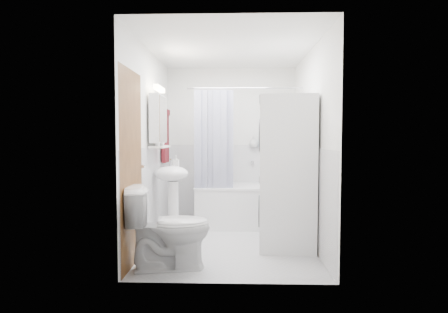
{
  "coord_description": "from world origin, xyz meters",
  "views": [
    {
      "loc": [
        0.07,
        -4.61,
        1.32
      ],
      "look_at": [
        -0.08,
        0.15,
        1.07
      ],
      "focal_mm": 30.0,
      "sensor_mm": 36.0,
      "label": 1
    }
  ],
  "objects_px": {
    "sink": "(172,185)",
    "washer_dryer": "(287,173)",
    "toilet": "(169,228)",
    "bathtub": "(250,203)"
  },
  "relations": [
    {
      "from": "sink",
      "to": "washer_dryer",
      "type": "height_order",
      "value": "washer_dryer"
    },
    {
      "from": "sink",
      "to": "washer_dryer",
      "type": "bearing_deg",
      "value": -14.74
    },
    {
      "from": "toilet",
      "to": "sink",
      "type": "bearing_deg",
      "value": -2.46
    },
    {
      "from": "bathtub",
      "to": "toilet",
      "type": "distance_m",
      "value": 2.05
    },
    {
      "from": "sink",
      "to": "bathtub",
      "type": "bearing_deg",
      "value": 35.11
    },
    {
      "from": "washer_dryer",
      "to": "toilet",
      "type": "height_order",
      "value": "washer_dryer"
    },
    {
      "from": "bathtub",
      "to": "toilet",
      "type": "xyz_separation_m",
      "value": [
        -0.88,
        -1.84,
        0.08
      ]
    },
    {
      "from": "washer_dryer",
      "to": "toilet",
      "type": "xyz_separation_m",
      "value": [
        -1.28,
        -0.74,
        -0.49
      ]
    },
    {
      "from": "bathtub",
      "to": "toilet",
      "type": "relative_size",
      "value": 1.9
    },
    {
      "from": "sink",
      "to": "toilet",
      "type": "bearing_deg",
      "value": -82.12
    }
  ]
}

